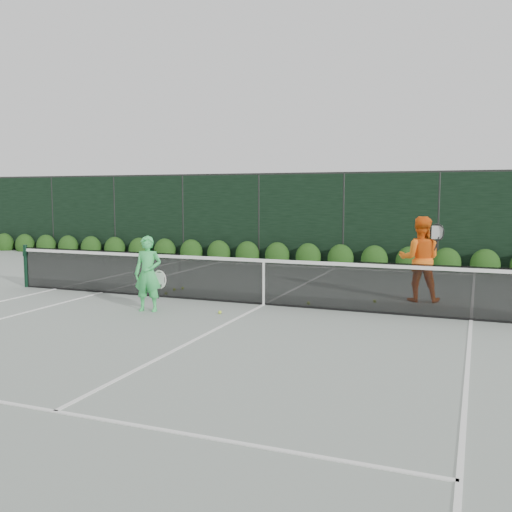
% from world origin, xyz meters
% --- Properties ---
extents(ground, '(80.00, 80.00, 0.00)m').
position_xyz_m(ground, '(0.00, 0.00, 0.00)').
color(ground, gray).
rests_on(ground, ground).
extents(tennis_net, '(12.90, 0.10, 1.07)m').
position_xyz_m(tennis_net, '(-0.02, 0.00, 0.53)').
color(tennis_net, black).
rests_on(tennis_net, ground).
extents(player_woman, '(0.66, 0.47, 1.51)m').
position_xyz_m(player_woman, '(-1.93, -1.43, 0.75)').
color(player_woman, '#3CCF61').
rests_on(player_woman, ground).
extents(player_man, '(0.99, 0.79, 1.86)m').
position_xyz_m(player_man, '(3.02, 1.64, 0.93)').
color(player_man, orange).
rests_on(player_man, ground).
extents(court_lines, '(11.03, 23.83, 0.01)m').
position_xyz_m(court_lines, '(0.00, 0.00, 0.01)').
color(court_lines, white).
rests_on(court_lines, ground).
extents(windscreen_fence, '(32.00, 21.07, 3.06)m').
position_xyz_m(windscreen_fence, '(0.00, -2.71, 1.51)').
color(windscreen_fence, black).
rests_on(windscreen_fence, ground).
extents(hedge_row, '(31.66, 0.65, 0.94)m').
position_xyz_m(hedge_row, '(-0.00, 7.15, 0.23)').
color(hedge_row, '#123C10').
rests_on(hedge_row, ground).
extents(tennis_balls, '(4.87, 2.33, 0.07)m').
position_xyz_m(tennis_balls, '(-0.87, 0.43, 0.03)').
color(tennis_balls, '#CAED34').
rests_on(tennis_balls, ground).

